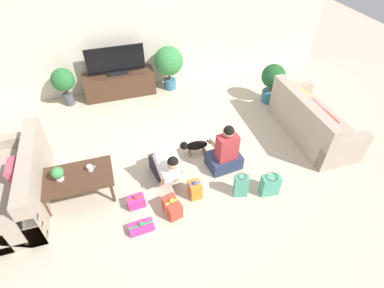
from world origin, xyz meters
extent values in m
plane|color=beige|center=(0.00, 0.00, 0.00)|extent=(16.00, 16.00, 0.00)
cube|color=beige|center=(0.00, 2.63, 1.30)|extent=(8.40, 0.06, 2.60)
cube|color=tan|center=(-2.49, -0.12, 0.20)|extent=(0.82, 1.78, 0.41)
cube|color=tan|center=(-2.18, -0.12, 0.62)|extent=(0.20, 1.78, 0.42)
cube|color=tan|center=(-2.49, 0.70, 0.29)|extent=(0.82, 0.16, 0.59)
cube|color=tan|center=(-2.49, -0.93, 0.29)|extent=(0.82, 0.16, 0.59)
cube|color=#E5566B|center=(-2.38, -0.12, 0.56)|extent=(0.18, 0.34, 0.32)
cube|color=tan|center=(2.49, -0.07, 0.20)|extent=(0.82, 1.78, 0.41)
cube|color=tan|center=(2.18, -0.07, 0.62)|extent=(0.20, 1.78, 0.42)
cube|color=tan|center=(2.49, -0.88, 0.29)|extent=(0.82, 0.16, 0.59)
cube|color=tan|center=(2.49, 0.74, 0.29)|extent=(0.82, 0.16, 0.59)
cube|color=red|center=(2.38, -0.44, 0.56)|extent=(0.18, 0.34, 0.32)
cube|color=#E5566B|center=(2.38, -0.07, 0.56)|extent=(0.18, 0.34, 0.32)
cube|color=#EACC4C|center=(2.38, 0.31, 0.56)|extent=(0.18, 0.34, 0.32)
cube|color=#472D1E|center=(-1.62, -0.30, 0.41)|extent=(1.02, 0.62, 0.03)
cylinder|color=#472D1E|center=(-2.08, -0.55, 0.20)|extent=(0.04, 0.04, 0.39)
cylinder|color=#472D1E|center=(-1.17, -0.55, 0.20)|extent=(0.04, 0.04, 0.39)
cylinder|color=#472D1E|center=(-2.08, -0.05, 0.20)|extent=(0.04, 0.04, 0.39)
cylinder|color=#472D1E|center=(-1.17, -0.05, 0.20)|extent=(0.04, 0.04, 0.39)
cube|color=#472D1E|center=(-0.70, 2.34, 0.26)|extent=(1.48, 0.43, 0.52)
cube|color=black|center=(-0.70, 2.34, 0.54)|extent=(0.41, 0.20, 0.05)
cube|color=black|center=(-0.70, 2.34, 0.84)|extent=(1.18, 0.03, 0.54)
cylinder|color=#336B84|center=(2.29, 1.17, 0.12)|extent=(0.34, 0.34, 0.24)
cylinder|color=brown|center=(2.29, 1.17, 0.31)|extent=(0.06, 0.06, 0.15)
sphere|color=#1E5628|center=(2.29, 1.17, 0.59)|extent=(0.48, 0.48, 0.48)
cylinder|color=#4C4C51|center=(-1.79, 2.29, 0.12)|extent=(0.20, 0.20, 0.24)
cylinder|color=brown|center=(-1.79, 2.29, 0.31)|extent=(0.04, 0.04, 0.14)
sphere|color=#286B33|center=(-1.79, 2.29, 0.58)|extent=(0.46, 0.46, 0.46)
cylinder|color=#336B84|center=(0.38, 2.29, 0.11)|extent=(0.26, 0.26, 0.22)
cylinder|color=brown|center=(0.38, 2.29, 0.31)|extent=(0.05, 0.05, 0.18)
sphere|color=#337F3D|center=(0.38, 2.29, 0.66)|extent=(0.61, 0.61, 0.61)
cube|color=#23232D|center=(-0.36, -0.21, 0.14)|extent=(0.37, 0.49, 0.28)
cube|color=white|center=(-0.31, -0.48, 0.43)|extent=(0.41, 0.53, 0.45)
sphere|color=tan|center=(-0.28, -0.66, 0.63)|extent=(0.18, 0.18, 0.18)
sphere|color=black|center=(-0.28, -0.66, 0.66)|extent=(0.16, 0.16, 0.16)
cylinder|color=tan|center=(-0.43, -0.61, 0.25)|extent=(0.11, 0.27, 0.39)
cylinder|color=tan|center=(-0.15, -0.55, 0.25)|extent=(0.11, 0.27, 0.39)
cube|color=#283351|center=(0.64, -0.35, 0.12)|extent=(0.56, 0.46, 0.24)
cube|color=#AD3338|center=(0.65, -0.41, 0.46)|extent=(0.34, 0.23, 0.45)
sphere|color=tan|center=(0.65, -0.40, 0.77)|extent=(0.18, 0.18, 0.18)
sphere|color=black|center=(0.65, -0.41, 0.80)|extent=(0.16, 0.16, 0.16)
cylinder|color=tan|center=(0.75, -0.19, 0.40)|extent=(0.08, 0.26, 0.06)
cylinder|color=tan|center=(0.50, -0.22, 0.40)|extent=(0.08, 0.26, 0.06)
ellipsoid|color=black|center=(0.30, 0.05, 0.20)|extent=(0.38, 0.17, 0.16)
sphere|color=black|center=(0.08, 0.07, 0.24)|extent=(0.13, 0.13, 0.13)
sphere|color=olive|center=(0.03, 0.07, 0.22)|extent=(0.06, 0.06, 0.06)
cylinder|color=black|center=(0.51, 0.04, 0.23)|extent=(0.09, 0.03, 0.10)
cylinder|color=olive|center=(0.19, 0.11, 0.06)|extent=(0.03, 0.03, 0.12)
cylinder|color=olive|center=(0.18, 0.02, 0.06)|extent=(0.03, 0.03, 0.12)
cylinder|color=olive|center=(0.43, 0.09, 0.06)|extent=(0.03, 0.03, 0.12)
cylinder|color=olive|center=(0.42, 0.00, 0.06)|extent=(0.03, 0.03, 0.12)
cube|color=red|center=(-0.40, -1.01, 0.12)|extent=(0.25, 0.34, 0.25)
cube|color=yellow|center=(-0.40, -1.01, 0.12)|extent=(0.19, 0.07, 0.25)
sphere|color=yellow|center=(-0.40, -1.01, 0.27)|extent=(0.07, 0.07, 0.07)
cube|color=orange|center=(0.00, -0.80, 0.13)|extent=(0.18, 0.21, 0.27)
cube|color=#3D51BC|center=(0.00, -0.80, 0.13)|extent=(0.17, 0.04, 0.27)
sphere|color=#3D51BC|center=(0.00, -0.80, 0.29)|extent=(0.06, 0.06, 0.06)
cube|color=#CC3389|center=(-0.87, -0.73, 0.08)|extent=(0.26, 0.19, 0.17)
cube|color=red|center=(-0.87, -0.73, 0.08)|extent=(0.25, 0.05, 0.17)
sphere|color=red|center=(-0.87, -0.73, 0.19)|extent=(0.06, 0.06, 0.06)
cube|color=#CC3389|center=(-0.87, -1.15, 0.05)|extent=(0.35, 0.19, 0.10)
cube|color=#2D934C|center=(-0.87, -1.15, 0.05)|extent=(0.34, 0.06, 0.10)
sphere|color=#2D934C|center=(-0.87, -1.15, 0.13)|extent=(0.06, 0.06, 0.06)
cube|color=#4CA384|center=(0.66, -0.99, 0.19)|extent=(0.23, 0.16, 0.39)
torus|color=#4C3823|center=(0.66, -0.99, 0.41)|extent=(0.16, 0.16, 0.01)
cube|color=#4CA384|center=(1.09, -1.08, 0.17)|extent=(0.29, 0.18, 0.35)
torus|color=#4C3823|center=(1.09, -1.08, 0.37)|extent=(0.19, 0.19, 0.01)
cylinder|color=silver|center=(-1.42, -0.24, 0.47)|extent=(0.08, 0.08, 0.09)
torus|color=silver|center=(-1.36, -0.24, 0.47)|extent=(0.06, 0.01, 0.06)
cylinder|color=beige|center=(-1.83, -0.30, 0.46)|extent=(0.11, 0.11, 0.07)
sphere|color=#3D8E47|center=(-1.83, -0.30, 0.56)|extent=(0.17, 0.17, 0.17)
camera|label=1|loc=(-0.88, -3.52, 3.62)|focal=28.00mm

